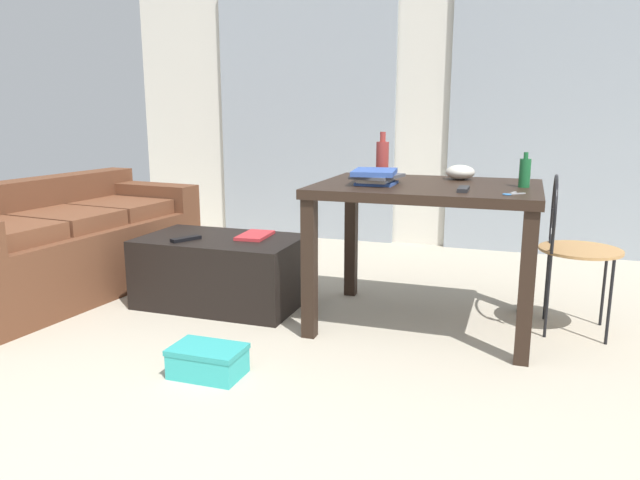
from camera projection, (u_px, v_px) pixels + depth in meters
The scene contains 16 objects.
ground_plane at pixel (346, 329), 3.26m from camera, with size 9.08×9.08×0.00m, color #B2A893.
wall_back at pixel (425, 88), 5.09m from camera, with size 5.51×0.10×2.69m, color silver.
curtains at pixel (422, 117), 5.06m from camera, with size 3.76×0.03×2.22m.
couch at pixel (60, 246), 3.88m from camera, with size 1.00×1.91×0.72m.
coffee_table at pixel (221, 271), 3.65m from camera, with size 0.96×0.58×0.42m.
craft_table at pixel (427, 205), 3.21m from camera, with size 1.16×0.88×0.78m.
wire_chair at pixel (567, 236), 3.15m from camera, with size 0.42×0.42×0.84m.
bottle_near at pixel (525, 172), 3.04m from camera, with size 0.06×0.06×0.18m.
bottle_far at pixel (382, 159), 3.42m from camera, with size 0.07×0.07×0.26m.
bowl at pixel (460, 172), 3.38m from camera, with size 0.16×0.16×0.08m, color beige.
book_stack at pixel (376, 176), 3.16m from camera, with size 0.27×0.32×0.08m.
tv_remote_on_table at pixel (463, 189), 2.91m from camera, with size 0.05×0.16×0.02m, color #232326.
scissors at pixel (511, 194), 2.79m from camera, with size 0.10×0.12×0.00m.
tv_remote_primary at pixel (186, 239), 3.52m from camera, with size 0.05×0.18×0.02m, color black.
magazine at pixel (255, 235), 3.62m from camera, with size 0.16×0.27×0.02m, color red.
shoebox at pixel (208, 361), 2.68m from camera, with size 0.32×0.21×0.14m.
Camera 1 is at (0.87, -1.46, 1.17)m, focal length 33.67 mm.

